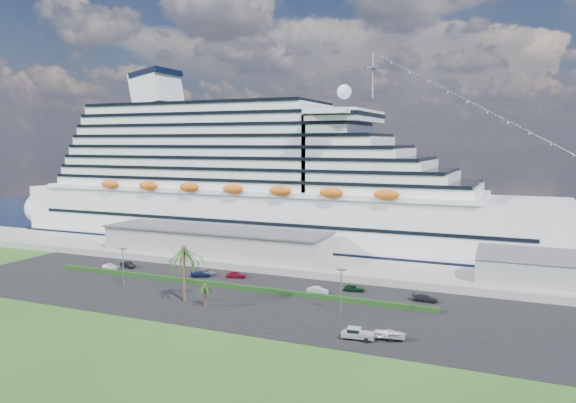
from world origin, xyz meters
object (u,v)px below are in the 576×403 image
at_px(pickup_truck, 358,333).
at_px(boat_trailer, 390,334).
at_px(cruise_ship, 267,189).
at_px(parked_car_3, 201,274).

bearing_deg(pickup_truck, boat_trailer, 20.91).
relative_size(cruise_ship, pickup_truck, 36.35).
height_order(parked_car_3, boat_trailer, boat_trailer).
height_order(cruise_ship, boat_trailer, cruise_ship).
relative_size(parked_car_3, pickup_truck, 0.86).
xyz_separation_m(cruise_ship, boat_trailer, (52.52, -65.17, -15.51)).
bearing_deg(parked_car_3, boat_trailer, -139.78).
distance_m(parked_car_3, boat_trailer, 53.84).
bearing_deg(cruise_ship, parked_car_3, -84.84).
height_order(parked_car_3, pickup_truck, pickup_truck).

